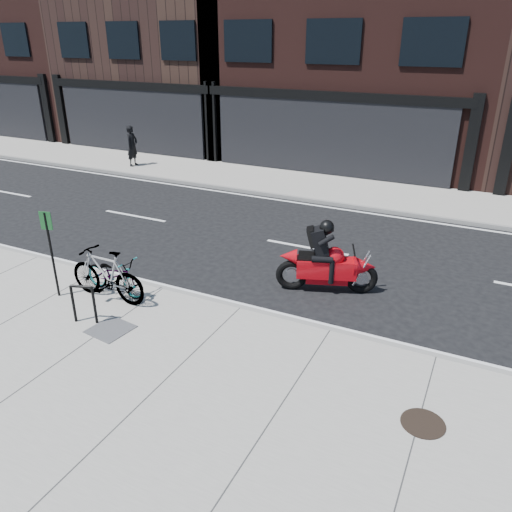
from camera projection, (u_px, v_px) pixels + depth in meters
The scene contains 13 objects.
ground at pixel (278, 276), 12.28m from camera, with size 120.00×120.00×0.00m, color black.
sidewalk_near at pixel (154, 394), 8.15m from camera, with size 60.00×6.00×0.13m, color gray.
sidewalk_far at pixel (362, 192), 18.61m from camera, with size 60.00×3.50×0.13m, color gray.
building_west at pixel (45, 11), 30.29m from camera, with size 10.00×10.00×13.50m, color black.
building_midwest at pixel (184, 23), 26.57m from camera, with size 10.00×10.00×12.00m, color black.
bike_rack at pixel (83, 301), 9.88m from camera, with size 0.47×0.20×0.83m.
bicycle_front at pixel (115, 275), 11.05m from camera, with size 0.58×1.66×0.87m, color gray.
bicycle_rear at pixel (107, 275), 10.72m from camera, with size 0.56×1.97×1.18m, color gray.
motorcycle at pixel (332, 263), 11.30m from camera, with size 2.24×1.07×1.74m.
pedestrian at pixel (132, 146), 21.76m from camera, with size 0.64×0.42×1.74m, color black.
manhole_cover at pixel (423, 423), 7.43m from camera, with size 0.66×0.66×0.01m, color black.
utility_grate at pixel (110, 329), 9.81m from camera, with size 0.75×0.75×0.01m, color #525154.
sign_post at pixel (51, 247), 10.62m from camera, with size 0.26×0.08×1.97m.
Camera 1 is at (4.37, -10.13, 5.44)m, focal length 35.00 mm.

